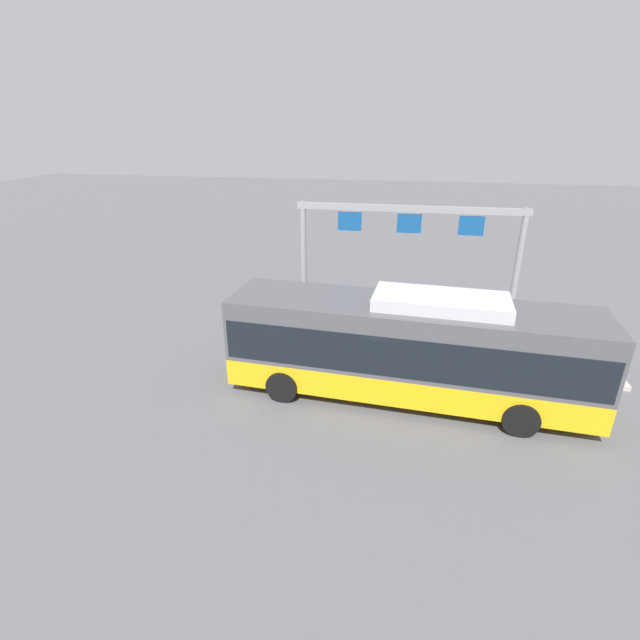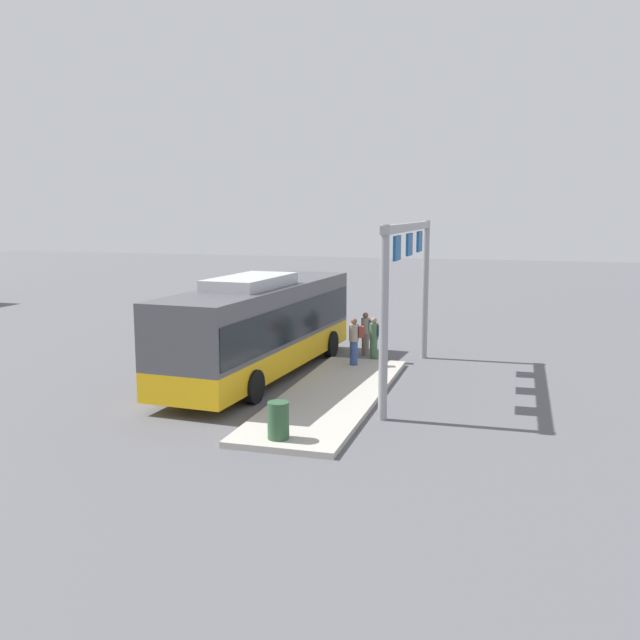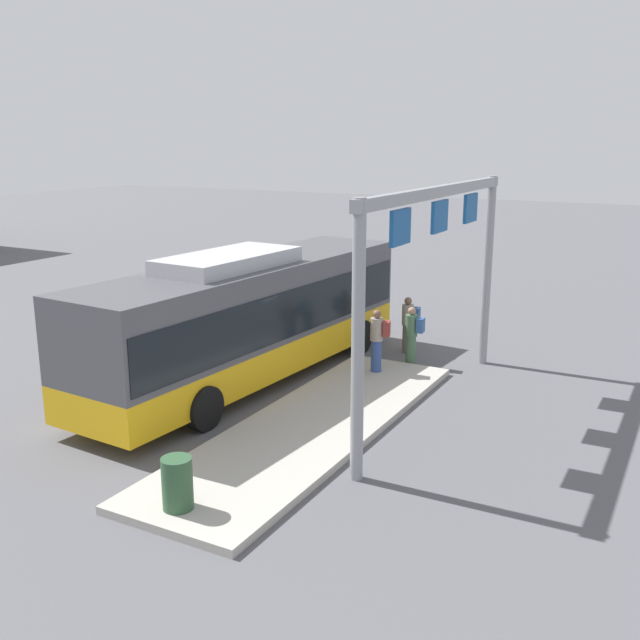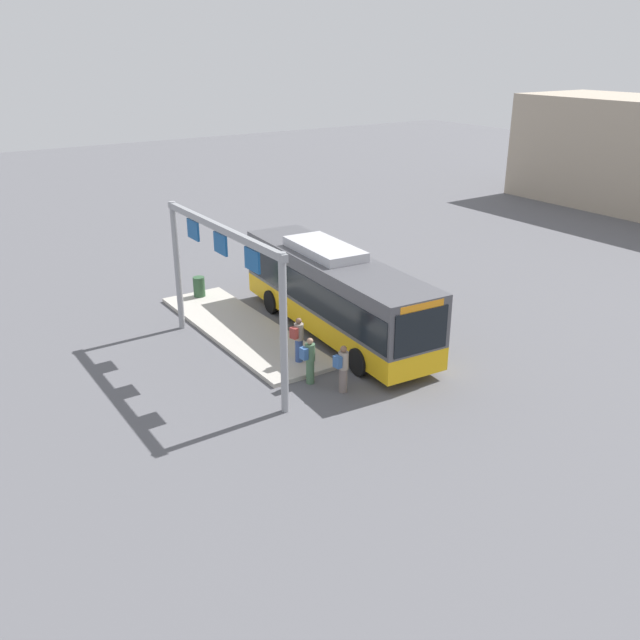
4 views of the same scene
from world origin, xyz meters
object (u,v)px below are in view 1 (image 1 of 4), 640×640
Objects in this scene: trash_bin at (600,355)px; person_waiting_mid at (325,323)px; person_boarding at (292,327)px; person_waiting_near at (360,327)px; bus_main at (408,345)px.

person_waiting_mid is at bearing -1.94° from trash_bin.
person_boarding is at bearing 1.26° from trash_bin.
person_waiting_near is 1.46m from person_waiting_mid.
person_waiting_near reaches higher than trash_bin.
trash_bin is at bearing 73.66° from person_waiting_near.
person_boarding and person_waiting_mid have the same top height.
person_boarding is (4.30, -2.66, -0.92)m from bus_main.
trash_bin is (-10.82, -0.24, -0.28)m from person_boarding.
person_waiting_mid reaches higher than trash_bin.
person_boarding is 1.00× the size of person_waiting_near.
trash_bin is (-8.30, -0.10, -0.44)m from person_waiting_near.
bus_main is at bearing 15.33° from person_waiting_near.
trash_bin is (-6.53, -2.90, -1.20)m from bus_main.
bus_main reaches higher than trash_bin.
bus_main is 6.62× the size of person_boarding.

